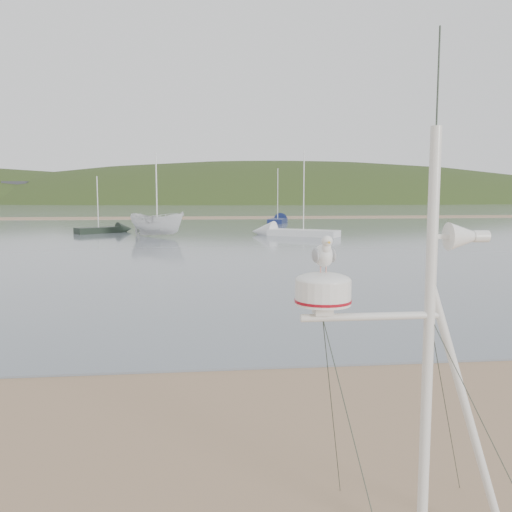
{
  "coord_description": "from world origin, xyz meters",
  "views": [
    {
      "loc": [
        1.02,
        -5.62,
        3.21
      ],
      "look_at": [
        1.76,
        1.0,
        2.45
      ],
      "focal_mm": 38.0,
      "sensor_mm": 36.0,
      "label": 1
    }
  ],
  "objects": [
    {
      "name": "ground",
      "position": [
        0.0,
        0.0,
        0.0
      ],
      "size": [
        560.0,
        560.0,
        0.0
      ],
      "primitive_type": "plane",
      "color": "#917053",
      "rests_on": "ground"
    },
    {
      "name": "water",
      "position": [
        0.0,
        132.0,
        0.02
      ],
      "size": [
        560.0,
        256.0,
        0.04
      ],
      "primitive_type": "cube",
      "color": "slate",
      "rests_on": "ground"
    },
    {
      "name": "sandbar",
      "position": [
        0.0,
        70.0,
        0.07
      ],
      "size": [
        560.0,
        7.0,
        0.07
      ],
      "primitive_type": "cube",
      "color": "#917053",
      "rests_on": "water"
    },
    {
      "name": "hill_ridge",
      "position": [
        18.52,
        235.0,
        -19.7
      ],
      "size": [
        620.0,
        180.0,
        80.0
      ],
      "color": "#243415",
      "rests_on": "ground"
    },
    {
      "name": "far_cottages",
      "position": [
        3.0,
        196.0,
        4.0
      ],
      "size": [
        294.4,
        6.3,
        8.0
      ],
      "color": "white",
      "rests_on": "ground"
    },
    {
      "name": "mast_rig",
      "position": [
        2.97,
        -1.26,
        1.11
      ],
      "size": [
        2.04,
        2.17,
        4.59
      ],
      "color": "silver",
      "rests_on": "ground"
    },
    {
      "name": "boat_white",
      "position": [
        -1.92,
        36.32,
        2.52
      ],
      "size": [
        2.64,
        2.62,
        4.96
      ],
      "primitive_type": "imported",
      "rotation": [
        0.0,
        0.0,
        0.97
      ],
      "color": "silver",
      "rests_on": "water"
    },
    {
      "name": "sailboat_blue_far",
      "position": [
        10.77,
        56.97,
        0.3
      ],
      "size": [
        3.51,
        6.92,
        6.71
      ],
      "color": "#151F4A",
      "rests_on": "ground"
    },
    {
      "name": "sailboat_dark_mid",
      "position": [
        -6.13,
        41.16,
        0.3
      ],
      "size": [
        4.79,
        3.96,
        5.07
      ],
      "color": "black",
      "rests_on": "ground"
    },
    {
      "name": "sailboat_white_near",
      "position": [
        7.66,
        36.41,
        0.3
      ],
      "size": [
        6.96,
        5.41,
        7.13
      ],
      "color": "silver",
      "rests_on": "ground"
    }
  ]
}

